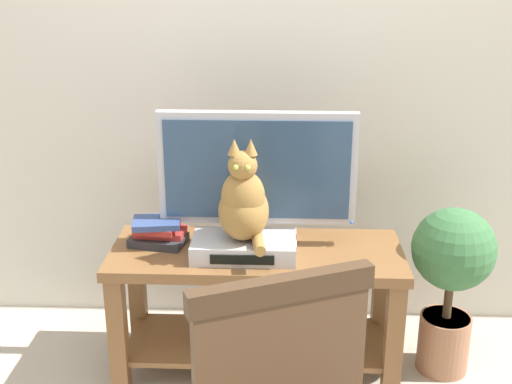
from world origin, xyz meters
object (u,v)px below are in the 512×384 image
tv_stand (256,288)px  book_stack (158,232)px  media_box (244,247)px  tv (257,175)px  potted_plant (451,272)px  cat (244,203)px

tv_stand → book_stack: book_stack is taller
media_box → tv_stand: bearing=50.2°
tv → media_box: tv is taller
book_stack → potted_plant: 1.23m
tv_stand → cat: bearing=-123.5°
cat → book_stack: 0.43m
media_box → cat: (0.00, -0.01, 0.20)m
media_box → book_stack: 0.38m
tv → potted_plant: 0.90m
book_stack → potted_plant: size_ratio=0.34×
tv → tv_stand: bearing=-90.0°
cat → tv_stand: bearing=56.5°
media_box → tv: bearing=69.2°
media_box → cat: cat is taller
book_stack → media_box: bearing=-15.7°
book_stack → potted_plant: (1.22, -0.04, -0.14)m
tv → cat: tv is taller
potted_plant → cat: bearing=-174.7°
cat → media_box: bearing=95.1°
book_stack → potted_plant: bearing=-1.7°
media_box → cat: bearing=-84.9°
tv → media_box: bearing=-110.8°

